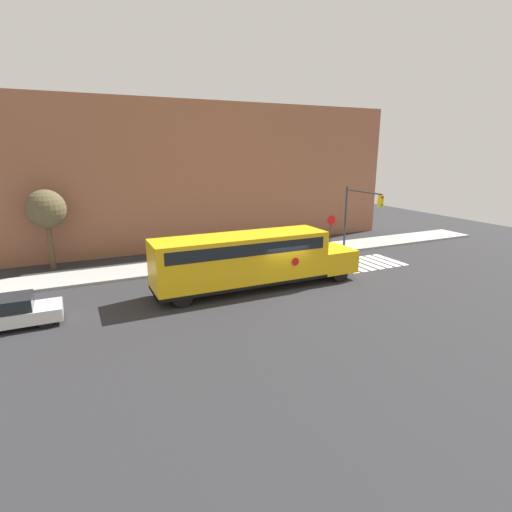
# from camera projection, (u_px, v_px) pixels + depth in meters

# --- Properties ---
(ground_plane) EXTENTS (60.00, 60.00, 0.00)m
(ground_plane) POSITION_uv_depth(u_px,v_px,m) (282.00, 287.00, 22.61)
(ground_plane) COLOR #28282B
(sidewalk_strip) EXTENTS (44.00, 3.00, 0.15)m
(sidewalk_strip) POSITION_uv_depth(u_px,v_px,m) (238.00, 259.00, 28.29)
(sidewalk_strip) COLOR #9E9E99
(sidewalk_strip) RESTS_ON ground
(building_backdrop) EXTENTS (32.00, 4.00, 11.15)m
(building_backdrop) POSITION_uv_depth(u_px,v_px,m) (207.00, 175.00, 32.58)
(building_backdrop) COLOR #935B42
(building_backdrop) RESTS_ON ground
(crosswalk_stripes) EXTENTS (4.70, 3.20, 0.01)m
(crosswalk_stripes) POSITION_uv_depth(u_px,v_px,m) (366.00, 263.00, 27.54)
(crosswalk_stripes) COLOR white
(crosswalk_stripes) RESTS_ON ground
(school_bus) EXTENTS (11.91, 2.57, 3.11)m
(school_bus) POSITION_uv_depth(u_px,v_px,m) (250.00, 258.00, 21.97)
(school_bus) COLOR yellow
(school_bus) RESTS_ON ground
(parked_car) EXTENTS (4.05, 1.72, 1.38)m
(parked_car) POSITION_uv_depth(u_px,v_px,m) (9.00, 312.00, 17.38)
(parked_car) COLOR silver
(parked_car) RESTS_ON ground
(stop_sign) EXTENTS (0.72, 0.10, 2.86)m
(stop_sign) POSITION_uv_depth(u_px,v_px,m) (331.00, 228.00, 29.88)
(stop_sign) COLOR #38383A
(stop_sign) RESTS_ON ground
(traffic_light) EXTENTS (0.28, 3.91, 4.91)m
(traffic_light) POSITION_uv_depth(u_px,v_px,m) (358.00, 210.00, 29.16)
(traffic_light) COLOR #38383A
(traffic_light) RESTS_ON ground
(tree_near_sidewalk) EXTENTS (2.43, 2.43, 5.17)m
(tree_near_sidewalk) POSITION_uv_depth(u_px,v_px,m) (46.00, 210.00, 25.23)
(tree_near_sidewalk) COLOR brown
(tree_near_sidewalk) RESTS_ON ground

